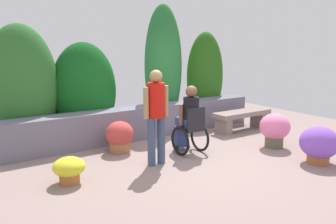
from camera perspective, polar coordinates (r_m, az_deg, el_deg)
name	(u,v)px	position (r m, az deg, el deg)	size (l,w,h in m)	color
ground_plane	(187,157)	(6.64, 3.19, -7.36)	(10.81, 10.81, 0.00)	gray
stone_retaining_wall	(142,122)	(7.91, -4.25, -1.63)	(6.04, 0.51, 0.71)	slate
hedge_backdrop	(110,81)	(8.15, -9.53, 4.97)	(5.94, 1.07, 3.05)	#2B6629
stone_bench	(242,117)	(8.72, 12.02, -0.85)	(1.57, 0.47, 0.48)	gray
person_in_wheelchair	(189,122)	(6.72, 3.48, -1.61)	(0.53, 0.66, 1.33)	black
person_standing_companion	(156,111)	(6.00, -1.95, 0.16)	(0.49, 0.30, 1.67)	#3B4A6C
flower_pot_purple_near	(319,144)	(6.77, 23.52, -4.88)	(0.68, 0.68, 0.67)	#A95D2F
flower_pot_terracotta_by_wall	(275,129)	(7.46, 17.08, -2.67)	(0.61, 0.61, 0.70)	#5C5B42
flower_pot_red_accent	(69,169)	(5.59, -15.89, -8.94)	(0.49, 0.49, 0.41)	#A8612F
flower_pot_small_foreground	(120,137)	(6.92, -7.91, -4.01)	(0.55, 0.55, 0.61)	#A56841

